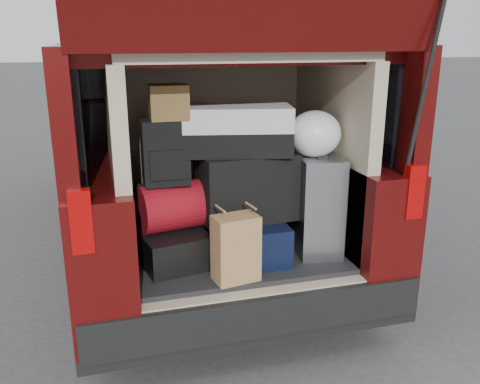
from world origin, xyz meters
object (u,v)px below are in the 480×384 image
(navy_hardshell, at_px, (243,237))
(silver_roller, at_px, (316,204))
(kraft_bag, at_px, (236,248))
(backpack, at_px, (165,152))
(black_hardshell, at_px, (170,244))
(twotone_duffel, at_px, (237,130))
(black_soft_case, at_px, (247,186))
(red_duffel, at_px, (177,206))

(navy_hardshell, relative_size, silver_roller, 0.89)
(kraft_bag, bearing_deg, navy_hardshell, 57.11)
(navy_hardshell, height_order, backpack, backpack)
(kraft_bag, bearing_deg, backpack, 124.23)
(black_hardshell, distance_m, kraft_bag, 0.47)
(backpack, height_order, twotone_duffel, twotone_duffel)
(navy_hardshell, distance_m, twotone_duffel, 0.65)
(kraft_bag, bearing_deg, silver_roller, 15.42)
(backpack, bearing_deg, twotone_duffel, 1.37)
(black_hardshell, relative_size, silver_roller, 0.83)
(black_soft_case, height_order, twotone_duffel, twotone_duffel)
(navy_hardshell, bearing_deg, black_soft_case, 50.59)
(red_duffel, bearing_deg, black_hardshell, 163.31)
(navy_hardshell, xyz_separation_m, red_duffel, (-0.39, 0.05, 0.22))
(red_duffel, height_order, twotone_duffel, twotone_duffel)
(backpack, bearing_deg, silver_roller, -4.61)
(black_hardshell, xyz_separation_m, red_duffel, (0.05, -0.00, 0.24))
(navy_hardshell, distance_m, red_duffel, 0.45)
(black_soft_case, bearing_deg, navy_hardshell, -132.62)
(silver_roller, bearing_deg, kraft_bag, -147.77)
(silver_roller, height_order, backpack, backpack)
(backpack, bearing_deg, navy_hardshell, -4.89)
(red_duffel, distance_m, black_soft_case, 0.43)
(kraft_bag, bearing_deg, black_hardshell, 122.14)
(black_soft_case, bearing_deg, twotone_duffel, 163.97)
(kraft_bag, height_order, twotone_duffel, twotone_duffel)
(silver_roller, xyz_separation_m, black_soft_case, (-0.42, 0.06, 0.13))
(navy_hardshell, height_order, twotone_duffel, twotone_duffel)
(backpack, bearing_deg, black_hardshell, 76.62)
(black_hardshell, relative_size, backpack, 1.37)
(red_duffel, height_order, backpack, backpack)
(black_hardshell, relative_size, black_soft_case, 0.91)
(twotone_duffel, bearing_deg, red_duffel, -168.16)
(red_duffel, bearing_deg, black_soft_case, -12.80)
(silver_roller, bearing_deg, backpack, -176.49)
(red_duffel, xyz_separation_m, black_soft_case, (0.42, -0.01, 0.09))
(red_duffel, height_order, black_soft_case, black_soft_case)
(black_hardshell, xyz_separation_m, kraft_bag, (0.31, -0.35, 0.08))
(black_soft_case, xyz_separation_m, backpack, (-0.47, -0.00, 0.23))
(navy_hardshell, bearing_deg, backpack, 175.39)
(silver_roller, distance_m, black_soft_case, 0.44)
(black_hardshell, height_order, red_duffel, red_duffel)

